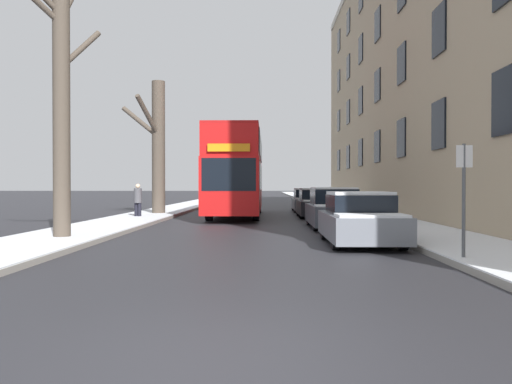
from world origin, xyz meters
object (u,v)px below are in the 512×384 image
(parked_car_3, at_px, (308,201))
(bare_tree_left_1, at_px, (157,145))
(bare_tree_left_0, at_px, (60,102))
(street_sign_post, at_px, (464,195))
(parked_car_0, at_px, (360,220))
(parked_car_2, at_px, (317,204))
(parked_car_1, at_px, (334,209))
(pedestrian_left_sidewalk, at_px, (138,200))
(double_decker_bus, at_px, (237,170))

(parked_car_3, bearing_deg, bare_tree_left_1, -151.32)
(bare_tree_left_0, distance_m, bare_tree_left_1, 12.30)
(bare_tree_left_1, height_order, street_sign_post, bare_tree_left_1)
(parked_car_0, height_order, parked_car_2, parked_car_2)
(parked_car_1, bearing_deg, parked_car_2, 90.00)
(parked_car_3, distance_m, pedestrian_left_sidewalk, 11.33)
(bare_tree_left_1, distance_m, street_sign_post, 19.00)
(double_decker_bus, relative_size, parked_car_0, 2.92)
(bare_tree_left_1, height_order, parked_car_2, bare_tree_left_1)
(parked_car_0, xyz_separation_m, parked_car_1, (-0.00, 5.23, 0.04))
(bare_tree_left_1, height_order, parked_car_3, bare_tree_left_1)
(double_decker_bus, distance_m, street_sign_post, 17.00)
(bare_tree_left_0, bearing_deg, parked_car_3, 63.72)
(pedestrian_left_sidewalk, bearing_deg, double_decker_bus, 43.95)
(parked_car_1, relative_size, parked_car_3, 0.94)
(parked_car_2, bearing_deg, bare_tree_left_0, -126.61)
(bare_tree_left_0, height_order, pedestrian_left_sidewalk, bare_tree_left_0)
(double_decker_bus, height_order, parked_car_0, double_decker_bus)
(street_sign_post, bearing_deg, bare_tree_left_1, 120.87)
(bare_tree_left_1, distance_m, parked_car_0, 15.44)
(parked_car_3, bearing_deg, parked_car_1, -90.00)
(double_decker_bus, relative_size, parked_car_1, 2.71)
(parked_car_1, relative_size, parked_car_2, 1.05)
(bare_tree_left_1, distance_m, double_decker_bus, 4.42)
(bare_tree_left_0, xyz_separation_m, pedestrian_left_sidewalk, (-0.25, 9.42, -2.99))
(bare_tree_left_0, relative_size, double_decker_bus, 0.70)
(parked_car_0, relative_size, parked_car_2, 0.98)
(parked_car_0, xyz_separation_m, parked_car_3, (-0.00, 17.20, 0.00))
(street_sign_post, bearing_deg, parked_car_2, 95.26)
(parked_car_0, height_order, street_sign_post, street_sign_post)
(parked_car_1, relative_size, pedestrian_left_sidewalk, 2.55)
(parked_car_1, distance_m, parked_car_3, 11.97)
(bare_tree_left_1, height_order, parked_car_1, bare_tree_left_1)
(parked_car_0, distance_m, street_sign_post, 3.85)
(pedestrian_left_sidewalk, bearing_deg, parked_car_1, -15.60)
(parked_car_0, bearing_deg, pedestrian_left_sidewalk, 131.21)
(parked_car_2, relative_size, street_sign_post, 1.69)
(bare_tree_left_0, relative_size, street_sign_post, 3.34)
(bare_tree_left_1, xyz_separation_m, street_sign_post, (9.67, -16.18, -2.33))
(double_decker_bus, xyz_separation_m, parked_car_0, (4.06, -12.55, -1.76))
(double_decker_bus, xyz_separation_m, parked_car_3, (4.06, 4.65, -1.76))
(parked_car_1, bearing_deg, double_decker_bus, 119.04)
(parked_car_2, bearing_deg, bare_tree_left_1, 172.36)
(bare_tree_left_0, height_order, double_decker_bus, bare_tree_left_0)
(bare_tree_left_0, height_order, parked_car_2, bare_tree_left_0)
(pedestrian_left_sidewalk, bearing_deg, parked_car_0, -36.42)
(street_sign_post, bearing_deg, pedestrian_left_sidewalk, 126.81)
(parked_car_0, relative_size, parked_car_1, 0.93)
(bare_tree_left_1, relative_size, double_decker_bus, 0.61)
(bare_tree_left_0, xyz_separation_m, parked_car_2, (8.31, 11.19, -3.24))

